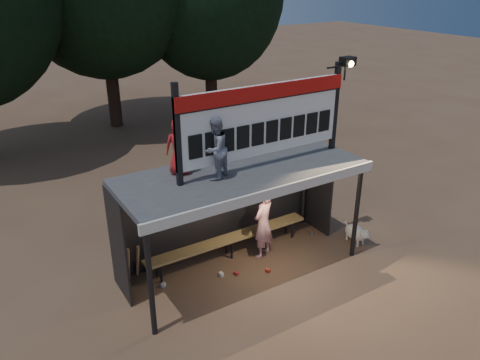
{
  "coord_description": "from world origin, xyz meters",
  "views": [
    {
      "loc": [
        -4.54,
        -7.25,
        5.93
      ],
      "look_at": [
        0.2,
        0.4,
        1.9
      ],
      "focal_mm": 35.0,
      "sensor_mm": 36.0,
      "label": 1
    }
  ],
  "objects": [
    {
      "name": "litter",
      "position": [
        -0.01,
        -0.02,
        0.04
      ],
      "size": [
        4.03,
        0.84,
        0.08
      ],
      "color": "red",
      "rests_on": "ground"
    },
    {
      "name": "child_a",
      "position": [
        -0.64,
        -0.08,
        2.92
      ],
      "size": [
        0.73,
        0.68,
        1.19
      ],
      "primitive_type": "imported",
      "rotation": [
        0.0,
        0.0,
        3.67
      ],
      "color": "gray",
      "rests_on": "dugout_shelter"
    },
    {
      "name": "ground",
      "position": [
        0.0,
        0.0,
        0.0
      ],
      "size": [
        80.0,
        80.0,
        0.0
      ],
      "primitive_type": "plane",
      "color": "#4E3727",
      "rests_on": "ground"
    },
    {
      "name": "dog",
      "position": [
        2.84,
        -0.57,
        0.28
      ],
      "size": [
        0.36,
        0.81,
        0.49
      ],
      "color": "#EFE7CF",
      "rests_on": "ground"
    },
    {
      "name": "bats",
      "position": [
        -2.04,
        0.82,
        0.43
      ],
      "size": [
        0.48,
        0.33,
        0.84
      ],
      "color": "#9D7149",
      "rests_on": "ground"
    },
    {
      "name": "scoreboard_assembly",
      "position": [
        0.56,
        -0.01,
        3.32
      ],
      "size": [
        4.1,
        0.27,
        1.99
      ],
      "color": "black",
      "rests_on": "dugout_shelter"
    },
    {
      "name": "child_b",
      "position": [
        -1.1,
        0.49,
        2.88
      ],
      "size": [
        0.65,
        0.58,
        1.11
      ],
      "primitive_type": "imported",
      "rotation": [
        0.0,
        0.0,
        2.61
      ],
      "color": "#B11B1E",
      "rests_on": "dugout_shelter"
    },
    {
      "name": "dugout_shelter",
      "position": [
        0.0,
        0.24,
        1.85
      ],
      "size": [
        5.1,
        2.08,
        2.32
      ],
      "color": "#3B3C3E",
      "rests_on": "ground"
    },
    {
      "name": "bench",
      "position": [
        0.0,
        0.55,
        0.43
      ],
      "size": [
        4.0,
        0.35,
        0.48
      ],
      "color": "olive",
      "rests_on": "ground"
    },
    {
      "name": "player",
      "position": [
        0.66,
        0.18,
        0.83
      ],
      "size": [
        0.71,
        0.61,
        1.65
      ],
      "primitive_type": "imported",
      "rotation": [
        0.0,
        0.0,
        3.57
      ],
      "color": "white",
      "rests_on": "ground"
    }
  ]
}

